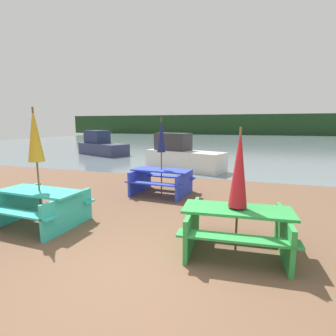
{
  "coord_description": "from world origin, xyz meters",
  "views": [
    {
      "loc": [
        1.51,
        -2.99,
        2.09
      ],
      "look_at": [
        -0.8,
        4.03,
        0.85
      ],
      "focal_mm": 28.0,
      "sensor_mm": 36.0,
      "label": 1
    }
  ],
  "objects_px": {
    "picnic_table_blue": "(161,179)",
    "umbrella_gold": "(35,136)",
    "umbrella_navy": "(161,136)",
    "boat": "(182,156)",
    "picnic_table_teal": "(40,204)",
    "picnic_table_green": "(236,225)",
    "umbrella_crimson": "(239,168)",
    "boat_second": "(102,146)"
  },
  "relations": [
    {
      "from": "picnic_table_blue",
      "to": "umbrella_gold",
      "type": "bearing_deg",
      "value": -117.02
    },
    {
      "from": "umbrella_navy",
      "to": "boat",
      "type": "relative_size",
      "value": 0.58
    },
    {
      "from": "picnic_table_teal",
      "to": "umbrella_navy",
      "type": "xyz_separation_m",
      "value": [
        1.58,
        3.09,
        1.31
      ]
    },
    {
      "from": "umbrella_navy",
      "to": "umbrella_gold",
      "type": "xyz_separation_m",
      "value": [
        -1.58,
        -3.09,
        0.11
      ]
    },
    {
      "from": "umbrella_navy",
      "to": "picnic_table_teal",
      "type": "bearing_deg",
      "value": -117.02
    },
    {
      "from": "picnic_table_green",
      "to": "umbrella_navy",
      "type": "xyz_separation_m",
      "value": [
        -2.38,
        3.0,
        1.31
      ]
    },
    {
      "from": "umbrella_navy",
      "to": "umbrella_crimson",
      "type": "distance_m",
      "value": 3.85
    },
    {
      "from": "umbrella_gold",
      "to": "umbrella_crimson",
      "type": "distance_m",
      "value": 3.99
    },
    {
      "from": "boat",
      "to": "umbrella_gold",
      "type": "bearing_deg",
      "value": -78.46
    },
    {
      "from": "boat_second",
      "to": "picnic_table_blue",
      "type": "bearing_deg",
      "value": -25.83
    },
    {
      "from": "picnic_table_teal",
      "to": "picnic_table_blue",
      "type": "height_order",
      "value": "picnic_table_blue"
    },
    {
      "from": "umbrella_navy",
      "to": "picnic_table_blue",
      "type": "bearing_deg",
      "value": 0.0
    },
    {
      "from": "umbrella_gold",
      "to": "boat_second",
      "type": "bearing_deg",
      "value": 116.83
    },
    {
      "from": "umbrella_navy",
      "to": "boat_second",
      "type": "bearing_deg",
      "value": 131.14
    },
    {
      "from": "boat",
      "to": "umbrella_crimson",
      "type": "bearing_deg",
      "value": -49.25
    },
    {
      "from": "picnic_table_green",
      "to": "boat_second",
      "type": "height_order",
      "value": "boat_second"
    },
    {
      "from": "umbrella_navy",
      "to": "umbrella_gold",
      "type": "distance_m",
      "value": 3.47
    },
    {
      "from": "picnic_table_teal",
      "to": "boat",
      "type": "height_order",
      "value": "boat"
    },
    {
      "from": "umbrella_gold",
      "to": "boat",
      "type": "relative_size",
      "value": 0.61
    },
    {
      "from": "boat",
      "to": "picnic_table_green",
      "type": "bearing_deg",
      "value": -49.25
    },
    {
      "from": "umbrella_crimson",
      "to": "boat_second",
      "type": "relative_size",
      "value": 0.5
    },
    {
      "from": "umbrella_navy",
      "to": "boat_second",
      "type": "distance_m",
      "value": 11.4
    },
    {
      "from": "picnic_table_teal",
      "to": "boat",
      "type": "xyz_separation_m",
      "value": [
        1.0,
        7.55,
        0.17
      ]
    },
    {
      "from": "picnic_table_teal",
      "to": "boat",
      "type": "relative_size",
      "value": 0.45
    },
    {
      "from": "picnic_table_teal",
      "to": "picnic_table_green",
      "type": "bearing_deg",
      "value": 1.39
    },
    {
      "from": "picnic_table_green",
      "to": "umbrella_navy",
      "type": "bearing_deg",
      "value": 128.52
    },
    {
      "from": "umbrella_crimson",
      "to": "umbrella_navy",
      "type": "bearing_deg",
      "value": 128.52
    },
    {
      "from": "picnic_table_blue",
      "to": "umbrella_crimson",
      "type": "relative_size",
      "value": 0.9
    },
    {
      "from": "boat",
      "to": "boat_second",
      "type": "bearing_deg",
      "value": 168.43
    },
    {
      "from": "umbrella_navy",
      "to": "umbrella_gold",
      "type": "bearing_deg",
      "value": -117.02
    },
    {
      "from": "umbrella_gold",
      "to": "picnic_table_green",
      "type": "bearing_deg",
      "value": 1.39
    },
    {
      "from": "picnic_table_blue",
      "to": "umbrella_gold",
      "type": "xyz_separation_m",
      "value": [
        -1.58,
        -3.09,
        1.41
      ]
    },
    {
      "from": "picnic_table_teal",
      "to": "umbrella_crimson",
      "type": "xyz_separation_m",
      "value": [
        3.96,
        0.1,
        0.95
      ]
    },
    {
      "from": "picnic_table_green",
      "to": "picnic_table_blue",
      "type": "height_order",
      "value": "picnic_table_blue"
    },
    {
      "from": "boat",
      "to": "boat_second",
      "type": "relative_size",
      "value": 0.96
    },
    {
      "from": "picnic_table_green",
      "to": "umbrella_gold",
      "type": "xyz_separation_m",
      "value": [
        -3.96,
        -0.1,
        1.42
      ]
    },
    {
      "from": "picnic_table_blue",
      "to": "umbrella_gold",
      "type": "distance_m",
      "value": 3.75
    },
    {
      "from": "picnic_table_blue",
      "to": "boat_second",
      "type": "height_order",
      "value": "boat_second"
    },
    {
      "from": "picnic_table_blue",
      "to": "umbrella_navy",
      "type": "relative_size",
      "value": 0.8
    },
    {
      "from": "umbrella_crimson",
      "to": "picnic_table_blue",
      "type": "bearing_deg",
      "value": 128.52
    },
    {
      "from": "boat",
      "to": "boat_second",
      "type": "distance_m",
      "value": 8.01
    },
    {
      "from": "picnic_table_teal",
      "to": "picnic_table_blue",
      "type": "xyz_separation_m",
      "value": [
        1.58,
        3.09,
        0.01
      ]
    }
  ]
}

